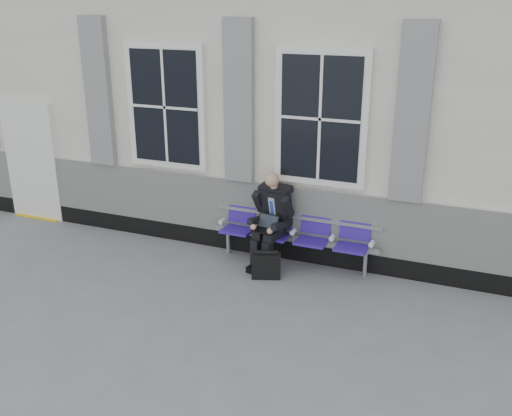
% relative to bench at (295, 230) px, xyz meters
% --- Properties ---
extents(ground, '(70.00, 70.00, 0.00)m').
position_rel_bench_xyz_m(ground, '(-0.04, -1.32, -0.55)').
color(ground, slate).
rests_on(ground, ground).
extents(station_building, '(14.40, 4.40, 4.49)m').
position_rel_bench_xyz_m(station_building, '(-0.06, 2.15, 1.67)').
color(station_building, silver).
rests_on(station_building, ground).
extents(bench, '(2.60, 0.47, 0.91)m').
position_rel_bench_xyz_m(bench, '(0.00, 0.00, 0.00)').
color(bench, '#9EA0A3').
rests_on(bench, ground).
extents(businessman, '(0.63, 0.84, 1.46)m').
position_rel_bench_xyz_m(businessman, '(-0.32, -0.14, 0.23)').
color(businessman, black).
rests_on(businessman, ground).
extents(briefcase, '(0.45, 0.31, 0.43)m').
position_rel_bench_xyz_m(briefcase, '(-0.23, -0.61, -0.35)').
color(briefcase, black).
rests_on(briefcase, ground).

